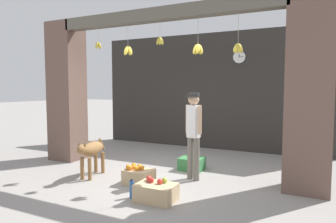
{
  "coord_description": "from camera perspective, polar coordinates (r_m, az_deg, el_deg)",
  "views": [
    {
      "loc": [
        2.64,
        -4.97,
        1.68
      ],
      "look_at": [
        0.0,
        0.44,
        1.21
      ],
      "focal_mm": 32.0,
      "sensor_mm": 36.0,
      "label": 1
    }
  ],
  "objects": [
    {
      "name": "storefront_awning",
      "position": [
        5.89,
        -1.31,
        17.67
      ],
      "size": [
        4.54,
        0.26,
        0.92
      ],
      "color": "#5B564C"
    },
    {
      "name": "shop_back_wall",
      "position": [
        8.4,
        7.69,
        3.83
      ],
      "size": [
        6.44,
        0.12,
        3.18
      ],
      "primitive_type": "cube",
      "color": "#2D2B28",
      "rests_on": "ground_plane"
    },
    {
      "name": "shop_pillar_left",
      "position": [
        7.41,
        -18.7,
        3.55
      ],
      "size": [
        0.7,
        0.6,
        3.18
      ],
      "primitive_type": "cube",
      "color": "brown",
      "rests_on": "ground_plane"
    },
    {
      "name": "shopkeeper",
      "position": [
        5.47,
        4.88,
        -3.4
      ],
      "size": [
        0.33,
        0.28,
        1.6
      ],
      "rotation": [
        0.0,
        0.0,
        2.88
      ],
      "color": "#6B665B",
      "rests_on": "ground_plane"
    },
    {
      "name": "produce_box_green",
      "position": [
        6.28,
        4.56,
        -9.86
      ],
      "size": [
        0.47,
        0.44,
        0.25
      ],
      "primitive_type": "cube",
      "color": "#387A42",
      "rests_on": "ground_plane"
    },
    {
      "name": "fruit_crate_apples",
      "position": [
        4.63,
        -2.3,
        -15.02
      ],
      "size": [
        0.59,
        0.42,
        0.34
      ],
      "color": "tan",
      "rests_on": "ground_plane"
    },
    {
      "name": "water_bottle",
      "position": [
        4.77,
        -6.93,
        -14.47
      ],
      "size": [
        0.07,
        0.07,
        0.29
      ],
      "color": "#2D60AD",
      "rests_on": "ground_plane"
    },
    {
      "name": "shop_pillar_right",
      "position": [
        5.28,
        25.27,
        3.06
      ],
      "size": [
        0.7,
        0.6,
        3.18
      ],
      "primitive_type": "cube",
      "color": "brown",
      "rests_on": "ground_plane"
    },
    {
      "name": "fruit_crate_oranges",
      "position": [
        5.38,
        -5.65,
        -12.09
      ],
      "size": [
        0.49,
        0.37,
        0.34
      ],
      "color": "tan",
      "rests_on": "ground_plane"
    },
    {
      "name": "ground_plane",
      "position": [
        5.88,
        -1.93,
        -12.14
      ],
      "size": [
        60.0,
        60.0,
        0.0
      ],
      "primitive_type": "plane",
      "color": "gray"
    },
    {
      "name": "dog",
      "position": [
        5.88,
        -14.37,
        -7.27
      ],
      "size": [
        0.37,
        0.94,
        0.72
      ],
      "rotation": [
        0.0,
        0.0,
        -1.39
      ],
      "color": "olive",
      "rests_on": "ground_plane"
    },
    {
      "name": "wall_clock",
      "position": [
        8.14,
        13.42,
        10.07
      ],
      "size": [
        0.34,
        0.03,
        0.34
      ],
      "color": "black"
    }
  ]
}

